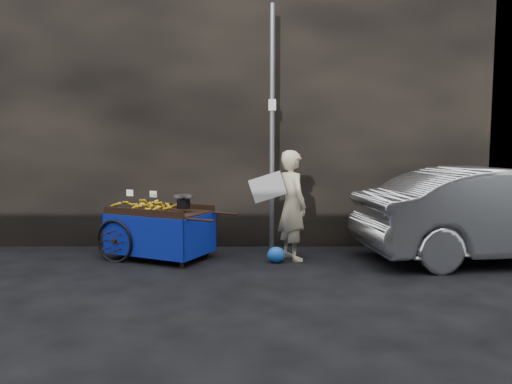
{
  "coord_description": "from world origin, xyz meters",
  "views": [
    {
      "loc": [
        0.07,
        -6.89,
        1.8
      ],
      "look_at": [
        0.04,
        0.5,
        1.06
      ],
      "focal_mm": 35.0,
      "sensor_mm": 36.0,
      "label": 1
    }
  ],
  "objects_px": {
    "banana_cart": "(158,216)",
    "vendor": "(292,205)",
    "parked_car": "(500,214)",
    "plastic_bag": "(276,255)"
  },
  "relations": [
    {
      "from": "plastic_bag",
      "to": "parked_car",
      "type": "relative_size",
      "value": 0.06
    },
    {
      "from": "banana_cart",
      "to": "plastic_bag",
      "type": "height_order",
      "value": "banana_cart"
    },
    {
      "from": "banana_cart",
      "to": "vendor",
      "type": "bearing_deg",
      "value": 22.55
    },
    {
      "from": "banana_cart",
      "to": "vendor",
      "type": "xyz_separation_m",
      "value": [
        2.07,
        -0.09,
        0.17
      ]
    },
    {
      "from": "banana_cart",
      "to": "parked_car",
      "type": "height_order",
      "value": "parked_car"
    },
    {
      "from": "vendor",
      "to": "banana_cart",
      "type": "bearing_deg",
      "value": 60.02
    },
    {
      "from": "banana_cart",
      "to": "parked_car",
      "type": "bearing_deg",
      "value": 23.8
    },
    {
      "from": "vendor",
      "to": "plastic_bag",
      "type": "bearing_deg",
      "value": 103.54
    },
    {
      "from": "banana_cart",
      "to": "parked_car",
      "type": "relative_size",
      "value": 0.51
    },
    {
      "from": "banana_cart",
      "to": "vendor",
      "type": "distance_m",
      "value": 2.08
    }
  ]
}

